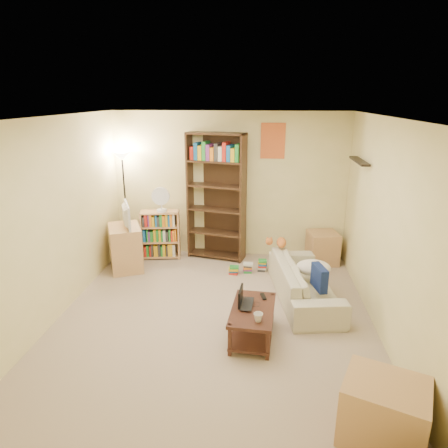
{
  "coord_description": "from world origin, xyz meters",
  "views": [
    {
      "loc": [
        0.56,
        -4.49,
        2.72
      ],
      "look_at": [
        0.06,
        0.7,
        1.05
      ],
      "focal_mm": 32.0,
      "sensor_mm": 36.0,
      "label": 1
    }
  ],
  "objects_px": {
    "television": "(123,215)",
    "short_bookshelf": "(161,235)",
    "tall_bookshelf": "(216,194)",
    "floor_lamp": "(123,174)",
    "sofa": "(304,281)",
    "desk_fan": "(161,199)",
    "side_table": "(322,248)",
    "tv_stand": "(126,248)",
    "tabby_cat": "(279,242)",
    "coffee_table": "(253,319)",
    "mug": "(258,317)",
    "end_cabinet": "(384,411)",
    "laptop": "(251,305)"
  },
  "relations": [
    {
      "from": "tv_stand",
      "to": "television",
      "type": "bearing_deg",
      "value": 0.0
    },
    {
      "from": "tall_bookshelf",
      "to": "desk_fan",
      "type": "relative_size",
      "value": 5.03
    },
    {
      "from": "tabby_cat",
      "to": "desk_fan",
      "type": "bearing_deg",
      "value": 163.1
    },
    {
      "from": "sofa",
      "to": "tall_bookshelf",
      "type": "bearing_deg",
      "value": 35.84
    },
    {
      "from": "mug",
      "to": "end_cabinet",
      "type": "distance_m",
      "value": 1.51
    },
    {
      "from": "desk_fan",
      "to": "end_cabinet",
      "type": "bearing_deg",
      "value": -53.13
    },
    {
      "from": "mug",
      "to": "tall_bookshelf",
      "type": "bearing_deg",
      "value": 105.75
    },
    {
      "from": "tv_stand",
      "to": "television",
      "type": "distance_m",
      "value": 0.55
    },
    {
      "from": "short_bookshelf",
      "to": "end_cabinet",
      "type": "xyz_separation_m",
      "value": [
        2.77,
        -3.68,
        -0.15
      ]
    },
    {
      "from": "mug",
      "to": "television",
      "type": "distance_m",
      "value": 3.07
    },
    {
      "from": "television",
      "to": "mug",
      "type": "bearing_deg",
      "value": -157.16
    },
    {
      "from": "television",
      "to": "tabby_cat",
      "type": "bearing_deg",
      "value": -116.7
    },
    {
      "from": "tall_bookshelf",
      "to": "side_table",
      "type": "height_order",
      "value": "tall_bookshelf"
    },
    {
      "from": "sofa",
      "to": "floor_lamp",
      "type": "bearing_deg",
      "value": 55.96
    },
    {
      "from": "desk_fan",
      "to": "floor_lamp",
      "type": "xyz_separation_m",
      "value": [
        -0.68,
        0.16,
        0.38
      ]
    },
    {
      "from": "tall_bookshelf",
      "to": "side_table",
      "type": "xyz_separation_m",
      "value": [
        1.82,
        -0.08,
        -0.87
      ]
    },
    {
      "from": "floor_lamp",
      "to": "side_table",
      "type": "distance_m",
      "value": 3.62
    },
    {
      "from": "coffee_table",
      "to": "desk_fan",
      "type": "relative_size",
      "value": 2.11
    },
    {
      "from": "tv_stand",
      "to": "desk_fan",
      "type": "height_order",
      "value": "desk_fan"
    },
    {
      "from": "coffee_table",
      "to": "side_table",
      "type": "xyz_separation_m",
      "value": [
        1.12,
        2.36,
        0.03
      ]
    },
    {
      "from": "tabby_cat",
      "to": "desk_fan",
      "type": "distance_m",
      "value": 2.12
    },
    {
      "from": "end_cabinet",
      "to": "tv_stand",
      "type": "bearing_deg",
      "value": 135.53
    },
    {
      "from": "floor_lamp",
      "to": "tall_bookshelf",
      "type": "bearing_deg",
      "value": -0.0
    },
    {
      "from": "tall_bookshelf",
      "to": "floor_lamp",
      "type": "relative_size",
      "value": 1.18
    },
    {
      "from": "sofa",
      "to": "floor_lamp",
      "type": "height_order",
      "value": "floor_lamp"
    },
    {
      "from": "tabby_cat",
      "to": "television",
      "type": "distance_m",
      "value": 2.51
    },
    {
      "from": "sofa",
      "to": "desk_fan",
      "type": "relative_size",
      "value": 4.35
    },
    {
      "from": "sofa",
      "to": "desk_fan",
      "type": "height_order",
      "value": "desk_fan"
    },
    {
      "from": "mug",
      "to": "tv_stand",
      "type": "xyz_separation_m",
      "value": [
        -2.19,
        2.09,
        -0.07
      ]
    },
    {
      "from": "short_bookshelf",
      "to": "television",
      "type": "bearing_deg",
      "value": -140.7
    },
    {
      "from": "short_bookshelf",
      "to": "end_cabinet",
      "type": "bearing_deg",
      "value": -61.43
    },
    {
      "from": "mug",
      "to": "tall_bookshelf",
      "type": "xyz_separation_m",
      "value": [
        -0.76,
        2.71,
        0.71
      ]
    },
    {
      "from": "coffee_table",
      "to": "tv_stand",
      "type": "xyz_separation_m",
      "value": [
        -2.13,
        1.82,
        0.12
      ]
    },
    {
      "from": "laptop",
      "to": "side_table",
      "type": "relative_size",
      "value": 0.65
    },
    {
      "from": "sofa",
      "to": "short_bookshelf",
      "type": "bearing_deg",
      "value": 52.51
    },
    {
      "from": "mug",
      "to": "side_table",
      "type": "relative_size",
      "value": 0.2
    },
    {
      "from": "television",
      "to": "short_bookshelf",
      "type": "height_order",
      "value": "television"
    },
    {
      "from": "sofa",
      "to": "tv_stand",
      "type": "height_order",
      "value": "tv_stand"
    },
    {
      "from": "short_bookshelf",
      "to": "floor_lamp",
      "type": "distance_m",
      "value": 1.22
    },
    {
      "from": "tabby_cat",
      "to": "coffee_table",
      "type": "distance_m",
      "value": 1.75
    },
    {
      "from": "side_table",
      "to": "end_cabinet",
      "type": "xyz_separation_m",
      "value": [
        -0.01,
        -3.72,
        -0.0
      ]
    },
    {
      "from": "sofa",
      "to": "tv_stand",
      "type": "bearing_deg",
      "value": 65.63
    },
    {
      "from": "sofa",
      "to": "tabby_cat",
      "type": "height_order",
      "value": "tabby_cat"
    },
    {
      "from": "desk_fan",
      "to": "floor_lamp",
      "type": "distance_m",
      "value": 0.79
    },
    {
      "from": "sofa",
      "to": "laptop",
      "type": "distance_m",
      "value": 1.22
    },
    {
      "from": "sofa",
      "to": "tv_stand",
      "type": "xyz_separation_m",
      "value": [
        -2.82,
        0.78,
        0.1
      ]
    },
    {
      "from": "laptop",
      "to": "end_cabinet",
      "type": "xyz_separation_m",
      "value": [
        1.13,
        -1.41,
        -0.13
      ]
    },
    {
      "from": "desk_fan",
      "to": "end_cabinet",
      "type": "xyz_separation_m",
      "value": [
        2.73,
        -3.64,
        -0.81
      ]
    },
    {
      "from": "mug",
      "to": "side_table",
      "type": "height_order",
      "value": "side_table"
    },
    {
      "from": "mug",
      "to": "tabby_cat",
      "type": "bearing_deg",
      "value": 81.57
    }
  ]
}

